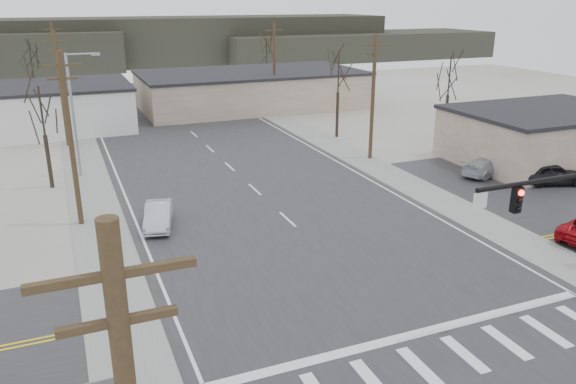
# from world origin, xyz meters

# --- Properties ---
(ground) EXTENTS (140.00, 140.00, 0.00)m
(ground) POSITION_xyz_m (0.00, 0.00, 0.00)
(ground) COLOR beige
(ground) RESTS_ON ground
(main_road) EXTENTS (18.00, 110.00, 0.05)m
(main_road) POSITION_xyz_m (0.00, 15.00, 0.02)
(main_road) COLOR #262729
(main_road) RESTS_ON ground
(cross_road) EXTENTS (90.00, 10.00, 0.04)m
(cross_road) POSITION_xyz_m (0.00, 0.00, 0.02)
(cross_road) COLOR #262729
(cross_road) RESTS_ON ground
(parking_lot) EXTENTS (18.00, 20.00, 0.03)m
(parking_lot) POSITION_xyz_m (20.00, 6.00, 0.02)
(parking_lot) COLOR #262729
(parking_lot) RESTS_ON ground
(sidewalk_left) EXTENTS (3.00, 90.00, 0.06)m
(sidewalk_left) POSITION_xyz_m (-10.60, 20.00, 0.03)
(sidewalk_left) COLOR gray
(sidewalk_left) RESTS_ON ground
(sidewalk_right) EXTENTS (3.00, 90.00, 0.06)m
(sidewalk_right) POSITION_xyz_m (10.60, 20.00, 0.03)
(sidewalk_right) COLOR gray
(sidewalk_right) RESTS_ON ground
(fire_hydrant) EXTENTS (0.24, 0.24, 0.87)m
(fire_hydrant) POSITION_xyz_m (-10.20, 8.00, 0.45)
(fire_hydrant) COLOR #A50C0C
(fire_hydrant) RESTS_ON ground
(building_left_far) EXTENTS (22.30, 12.30, 4.50)m
(building_left_far) POSITION_xyz_m (-16.00, 40.00, 2.26)
(building_left_far) COLOR silver
(building_left_far) RESTS_ON ground
(building_right_far) EXTENTS (26.30, 14.30, 4.30)m
(building_right_far) POSITION_xyz_m (10.00, 44.00, 2.15)
(building_right_far) COLOR #BEA891
(building_right_far) RESTS_ON ground
(building_lot) EXTENTS (14.30, 10.30, 4.30)m
(building_lot) POSITION_xyz_m (24.00, 12.00, 2.16)
(building_lot) COLOR #BEA891
(building_lot) RESTS_ON ground
(upole_left_b) EXTENTS (2.20, 0.30, 10.00)m
(upole_left_b) POSITION_xyz_m (-11.50, 12.00, 5.22)
(upole_left_b) COLOR #44351F
(upole_left_b) RESTS_ON ground
(upole_left_c) EXTENTS (2.20, 0.30, 10.00)m
(upole_left_c) POSITION_xyz_m (-11.50, 32.00, 5.22)
(upole_left_c) COLOR #44351F
(upole_left_c) RESTS_ON ground
(upole_left_d) EXTENTS (2.20, 0.30, 10.00)m
(upole_left_d) POSITION_xyz_m (-11.50, 52.00, 5.22)
(upole_left_d) COLOR #44351F
(upole_left_d) RESTS_ON ground
(upole_right_a) EXTENTS (2.20, 0.30, 10.00)m
(upole_right_a) POSITION_xyz_m (11.50, 18.00, 5.22)
(upole_right_a) COLOR #44351F
(upole_right_a) RESTS_ON ground
(upole_right_b) EXTENTS (2.20, 0.30, 10.00)m
(upole_right_b) POSITION_xyz_m (11.50, 40.00, 5.22)
(upole_right_b) COLOR #44351F
(upole_right_b) RESTS_ON ground
(streetlight_main) EXTENTS (2.40, 0.25, 9.00)m
(streetlight_main) POSITION_xyz_m (-10.80, 22.00, 5.09)
(streetlight_main) COLOR gray
(streetlight_main) RESTS_ON ground
(tree_left_near) EXTENTS (3.30, 3.30, 7.35)m
(tree_left_near) POSITION_xyz_m (-13.00, 20.00, 5.23)
(tree_left_near) COLOR #32291E
(tree_left_near) RESTS_ON ground
(tree_right_mid) EXTENTS (3.74, 3.74, 8.33)m
(tree_right_mid) POSITION_xyz_m (12.50, 26.00, 5.93)
(tree_right_mid) COLOR #32291E
(tree_right_mid) RESTS_ON ground
(tree_left_far) EXTENTS (3.96, 3.96, 8.82)m
(tree_left_far) POSITION_xyz_m (-14.00, 46.00, 6.28)
(tree_left_far) COLOR #32291E
(tree_left_far) RESTS_ON ground
(tree_right_far) EXTENTS (3.52, 3.52, 7.84)m
(tree_right_far) POSITION_xyz_m (15.00, 52.00, 5.58)
(tree_right_far) COLOR #32291E
(tree_right_far) RESTS_ON ground
(tree_lot) EXTENTS (3.52, 3.52, 7.84)m
(tree_lot) POSITION_xyz_m (22.00, 22.00, 5.58)
(tree_lot) COLOR #32291E
(tree_lot) RESTS_ON ground
(hill_center) EXTENTS (80.00, 18.00, 9.00)m
(hill_center) POSITION_xyz_m (15.00, 96.00, 4.50)
(hill_center) COLOR #333026
(hill_center) RESTS_ON ground
(hill_right) EXTENTS (60.00, 18.00, 5.50)m
(hill_right) POSITION_xyz_m (50.00, 90.00, 2.75)
(hill_right) COLOR #333026
(hill_right) RESTS_ON ground
(sedan_crossing) EXTENTS (2.37, 4.35, 1.36)m
(sedan_crossing) POSITION_xyz_m (-7.33, 9.88, 0.73)
(sedan_crossing) COLOR #AAB1B5
(sedan_crossing) RESTS_ON main_road
(car_far_a) EXTENTS (2.58, 5.50, 1.55)m
(car_far_a) POSITION_xyz_m (2.81, 48.59, 0.82)
(car_far_a) COLOR black
(car_far_a) RESTS_ON main_road
(car_far_b) EXTENTS (2.93, 4.86, 1.55)m
(car_far_b) POSITION_xyz_m (-4.40, 51.71, 0.82)
(car_far_b) COLOR black
(car_far_b) RESTS_ON main_road
(car_parked_dark_a) EXTENTS (4.96, 3.23, 1.57)m
(car_parked_dark_a) POSITION_xyz_m (19.96, 7.09, 0.82)
(car_parked_dark_a) COLOR black
(car_parked_dark_a) RESTS_ON parking_lot
(car_parked_silver) EXTENTS (4.84, 3.00, 1.31)m
(car_parked_silver) POSITION_xyz_m (17.16, 10.56, 0.69)
(car_parked_silver) COLOR #A9AFB4
(car_parked_silver) RESTS_ON parking_lot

